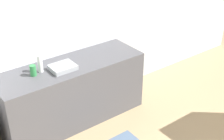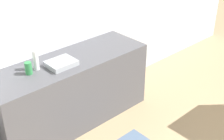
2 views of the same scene
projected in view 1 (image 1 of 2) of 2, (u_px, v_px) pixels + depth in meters
The scene contains 5 objects.
wall_back at pixel (55, 29), 4.26m from camera, with size 8.00×0.06×2.60m, color silver.
counter at pixel (73, 93), 4.41m from camera, with size 2.06×0.67×0.90m, color #4C4C51.
sink_basin at pixel (63, 67), 4.06m from camera, with size 0.32×0.27×0.06m, color #9EA3A8.
bottle_tall at pixel (40, 64), 3.96m from camera, with size 0.06×0.06×0.23m, color silver.
bottle_short at pixel (33, 70), 3.90m from camera, with size 0.08×0.08×0.14m, color #2D7F42.
Camera 1 is at (-1.77, -0.60, 2.84)m, focal length 50.00 mm.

